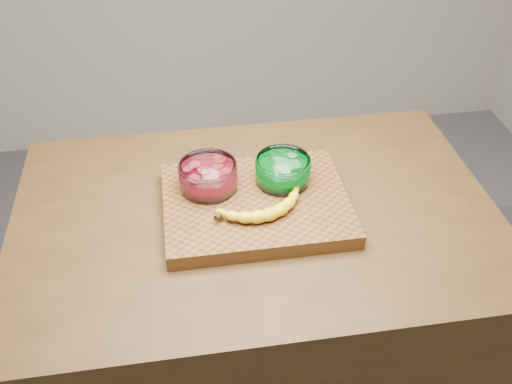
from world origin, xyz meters
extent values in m
cube|color=#472E15|center=(0.00, 0.00, 0.45)|extent=(1.20, 0.80, 0.90)
cube|color=brown|center=(0.00, 0.00, 0.92)|extent=(0.45, 0.35, 0.04)
cylinder|color=white|center=(-0.11, 0.06, 0.97)|extent=(0.14, 0.14, 0.07)
cylinder|color=#B21725|center=(-0.11, 0.06, 0.96)|extent=(0.12, 0.12, 0.04)
cylinder|color=#E24752|center=(-0.11, 0.06, 0.99)|extent=(0.12, 0.12, 0.02)
cylinder|color=white|center=(0.08, 0.06, 0.97)|extent=(0.14, 0.14, 0.06)
cylinder|color=#008A1A|center=(0.08, 0.06, 0.96)|extent=(0.12, 0.12, 0.04)
cylinder|color=#64D56F|center=(0.08, 0.06, 0.99)|extent=(0.11, 0.11, 0.02)
camera|label=1|loc=(-0.17, -1.06, 1.83)|focal=40.00mm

